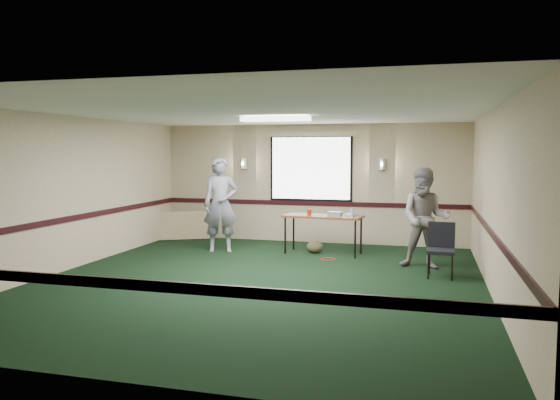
% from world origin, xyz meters
% --- Properties ---
extents(ground, '(8.00, 8.00, 0.00)m').
position_xyz_m(ground, '(0.00, 0.00, 0.00)').
color(ground, black).
rests_on(ground, ground).
extents(room_shell, '(8.00, 8.02, 8.00)m').
position_xyz_m(room_shell, '(0.00, 2.12, 1.58)').
color(room_shell, tan).
rests_on(room_shell, ground).
extents(folding_table, '(1.64, 0.80, 0.79)m').
position_xyz_m(folding_table, '(0.55, 2.62, 0.73)').
color(folding_table, '#5E2E1A').
rests_on(folding_table, ground).
extents(projector, '(0.28, 0.24, 0.09)m').
position_xyz_m(projector, '(0.80, 2.55, 0.83)').
color(projector, gray).
rests_on(projector, folding_table).
extents(game_console, '(0.22, 0.20, 0.04)m').
position_xyz_m(game_console, '(1.10, 2.73, 0.81)').
color(game_console, silver).
rests_on(game_console, folding_table).
extents(red_cup, '(0.09, 0.09, 0.13)m').
position_xyz_m(red_cup, '(0.28, 2.54, 0.86)').
color(red_cup, '#AB1C0B').
rests_on(red_cup, folding_table).
extents(water_bottle, '(0.06, 0.06, 0.19)m').
position_xyz_m(water_bottle, '(1.16, 2.40, 0.89)').
color(water_bottle, '#8AB2E3').
rests_on(water_bottle, folding_table).
extents(duffel_bag, '(0.41, 0.35, 0.25)m').
position_xyz_m(duffel_bag, '(0.37, 2.68, 0.12)').
color(duffel_bag, '#4A442A').
rests_on(duffel_bag, ground).
extents(cable_coil, '(0.28, 0.28, 0.01)m').
position_xyz_m(cable_coil, '(0.76, 2.06, 0.01)').
color(cable_coil, red).
rests_on(cable_coil, ground).
extents(folded_table, '(1.23, 0.77, 0.66)m').
position_xyz_m(folded_table, '(-3.00, 3.60, 0.33)').
color(folded_table, '#9E8361').
rests_on(folded_table, ground).
extents(conference_chair, '(0.46, 0.48, 0.90)m').
position_xyz_m(conference_chair, '(2.82, 1.14, 0.53)').
color(conference_chair, black).
rests_on(conference_chair, ground).
extents(person_left, '(0.83, 0.69, 1.96)m').
position_xyz_m(person_left, '(-1.56, 2.35, 0.98)').
color(person_left, '#39447D').
rests_on(person_left, ground).
extents(person_right, '(0.93, 0.76, 1.79)m').
position_xyz_m(person_right, '(2.55, 1.75, 0.90)').
color(person_right, slate).
rests_on(person_right, ground).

